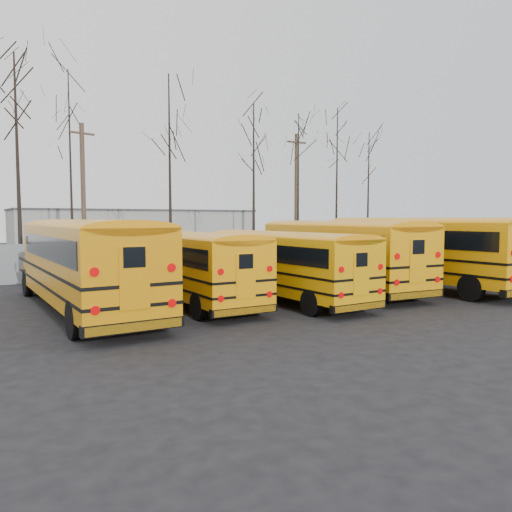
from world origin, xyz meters
TOP-DOWN VIEW (x-y plane):
  - ground at (0.00, 0.00)m, footprint 120.00×120.00m
  - fence at (0.00, 12.00)m, footprint 40.00×0.04m
  - distant_building at (2.00, 32.00)m, footprint 22.00×8.00m
  - bus_a at (-9.14, 2.34)m, footprint 2.89×11.80m
  - bus_b at (-5.28, 2.38)m, footprint 2.40×10.08m
  - bus_c at (-1.86, 1.06)m, footprint 2.52×10.07m
  - bus_d at (1.93, 2.25)m, footprint 3.60×11.67m
  - bus_e at (5.60, 0.82)m, footprint 2.85×12.07m
  - bus_f at (9.32, 2.35)m, footprint 3.28×10.41m
  - utility_pole_left at (-6.29, 15.84)m, footprint 1.57×0.50m
  - utility_pole_right at (11.22, 18.36)m, footprint 1.81×0.32m
  - tree_1 at (-10.01, 13.85)m, footprint 0.26×0.26m
  - tree_2 at (-6.95, 15.98)m, footprint 0.26×0.26m
  - tree_3 at (-1.39, 14.23)m, footprint 0.26×0.26m
  - tree_4 at (5.94, 16.36)m, footprint 0.26×0.26m
  - tree_5 at (10.05, 16.47)m, footprint 0.26×0.26m
  - tree_6 at (15.13, 17.91)m, footprint 0.26×0.26m
  - tree_7 at (17.74, 16.82)m, footprint 0.26×0.26m

SIDE VIEW (x-z plane):
  - ground at x=0.00m, z-range 0.00..0.00m
  - fence at x=0.00m, z-range 0.00..2.00m
  - bus_c at x=-1.86m, z-range 0.24..3.04m
  - bus_b at x=-5.28m, z-range 0.24..3.05m
  - bus_f at x=9.32m, z-range 0.25..3.11m
  - bus_d at x=1.93m, z-range 0.28..3.49m
  - bus_a at x=-9.14m, z-range 0.28..3.57m
  - bus_e at x=5.60m, z-range 0.29..3.66m
  - distant_building at x=2.00m, z-range 0.00..4.00m
  - utility_pole_left at x=-6.29m, z-range 0.12..9.06m
  - utility_pole_right at x=11.22m, z-range 0.14..10.31m
  - tree_7 at x=17.74m, z-range 0.00..10.64m
  - tree_5 at x=10.05m, z-range 0.00..11.36m
  - tree_4 at x=5.94m, z-range 0.00..11.68m
  - tree_1 at x=-10.01m, z-range 0.00..11.88m
  - tree_2 at x=-6.95m, z-range 0.00..12.00m
  - tree_3 at x=-1.39m, z-range 0.00..12.14m
  - tree_6 at x=15.13m, z-range 0.00..12.63m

